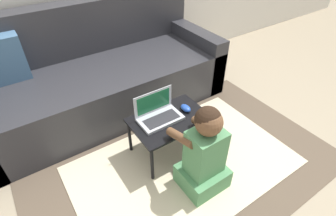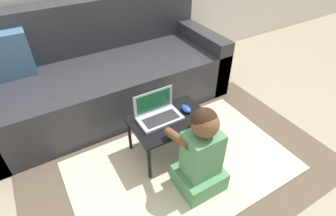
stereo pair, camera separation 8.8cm
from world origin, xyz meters
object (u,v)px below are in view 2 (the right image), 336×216
Objects in this scene: laptop_desk at (169,123)px; person_seated at (201,155)px; laptop at (158,114)px; couch at (104,75)px; computer_mouse at (186,109)px.

laptop_desk is 0.38m from person_seated.
laptop is 0.47× the size of person_seated.
laptop is at bearing -81.37° from couch.
computer_mouse is at bearing -8.73° from laptop.
computer_mouse is 0.14× the size of person_seated.
person_seated is (0.07, -0.43, -0.06)m from laptop.
laptop_desk is 5.88× the size of computer_mouse.
couch is at bearing 102.16° from laptop_desk.
laptop_desk is (0.19, -0.87, -0.02)m from couch.
laptop reaches higher than laptop_desk.
computer_mouse is (0.22, -0.03, -0.01)m from laptop.
person_seated is (-0.15, -0.40, -0.04)m from computer_mouse.
person_seated reaches higher than laptop_desk.
couch is 22.70× the size of computer_mouse.
couch is at bearing 98.63° from laptop.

